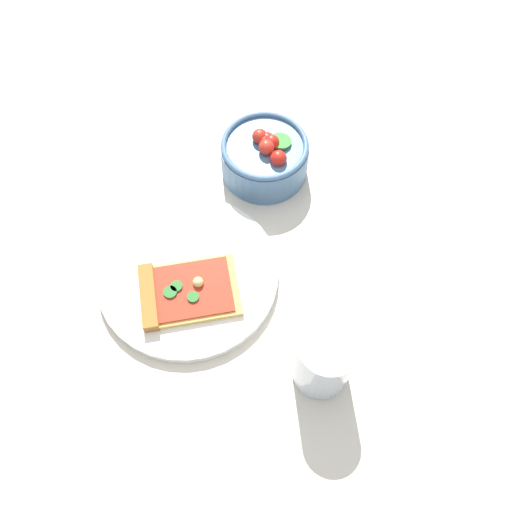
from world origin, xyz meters
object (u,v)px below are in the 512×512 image
(pizza_slice_main, at_px, (182,292))
(salad_bowl, at_px, (265,156))
(soda_glass, at_px, (324,361))
(plate, at_px, (188,274))

(pizza_slice_main, xyz_separation_m, salad_bowl, (0.24, 0.06, 0.01))
(soda_glass, bearing_deg, salad_bowl, 53.84)
(plate, xyz_separation_m, salad_bowl, (0.21, 0.04, 0.03))
(plate, bearing_deg, pizza_slice_main, -146.10)
(soda_glass, bearing_deg, pizza_slice_main, 102.11)
(plate, bearing_deg, salad_bowl, 11.81)
(pizza_slice_main, xyz_separation_m, soda_glass, (0.04, -0.20, 0.03))
(plate, xyz_separation_m, pizza_slice_main, (-0.03, -0.02, 0.01))
(pizza_slice_main, distance_m, soda_glass, 0.21)
(salad_bowl, xyz_separation_m, soda_glass, (-0.19, -0.26, 0.01))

